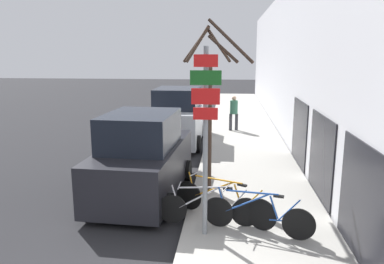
% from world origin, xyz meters
% --- Properties ---
extents(ground_plane, '(80.00, 80.00, 0.00)m').
position_xyz_m(ground_plane, '(0.00, 11.20, 0.00)').
color(ground_plane, black).
extents(sidewalk_curb, '(3.20, 32.00, 0.15)m').
position_xyz_m(sidewalk_curb, '(2.60, 14.00, 0.07)').
color(sidewalk_curb, '#9E9B93').
rests_on(sidewalk_curb, ground).
extents(building_facade, '(0.23, 32.00, 6.50)m').
position_xyz_m(building_facade, '(4.35, 13.91, 3.23)').
color(building_facade, '#BCBCC1').
rests_on(building_facade, ground).
extents(signpost, '(0.58, 0.12, 3.70)m').
position_xyz_m(signpost, '(1.48, 2.83, 2.26)').
color(signpost, gray).
rests_on(signpost, sidewalk_curb).
extents(bicycle_0, '(2.20, 0.71, 0.89)m').
position_xyz_m(bicycle_0, '(2.52, 2.97, 0.53)').
color(bicycle_0, black).
rests_on(bicycle_0, sidewalk_curb).
extents(bicycle_1, '(2.19, 0.44, 0.87)m').
position_xyz_m(bicycle_1, '(1.53, 3.25, 0.52)').
color(bicycle_1, black).
rests_on(bicycle_1, sidewalk_curb).
extents(bicycle_2, '(2.19, 1.26, 0.92)m').
position_xyz_m(bicycle_2, '(1.83, 3.56, 0.55)').
color(bicycle_2, black).
rests_on(bicycle_2, sidewalk_curb).
extents(parked_car_0, '(2.27, 4.42, 2.24)m').
position_xyz_m(parked_car_0, '(-0.31, 5.15, 1.01)').
color(parked_car_0, black).
rests_on(parked_car_0, ground).
extents(parked_car_1, '(2.16, 4.23, 2.35)m').
position_xyz_m(parked_car_1, '(-0.17, 11.00, 1.08)').
color(parked_car_1, '#B2B7BC').
rests_on(parked_car_1, ground).
extents(pedestrian_near, '(0.42, 0.36, 1.63)m').
position_xyz_m(pedestrian_near, '(2.15, 13.37, 1.09)').
color(pedestrian_near, '#333338').
rests_on(pedestrian_near, sidewalk_curb).
extents(street_tree, '(1.77, 1.70, 4.40)m').
position_xyz_m(street_tree, '(1.43, 5.27, 2.30)').
color(street_tree, '#3D2D23').
rests_on(street_tree, sidewalk_curb).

